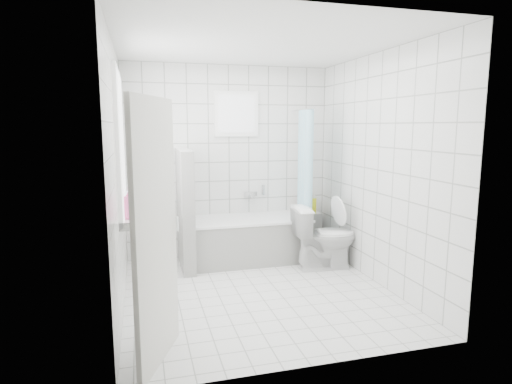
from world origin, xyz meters
name	(u,v)px	position (x,y,z in m)	size (l,w,h in m)	color
ground	(258,292)	(0.00, 0.00, 0.00)	(3.00, 3.00, 0.00)	white
ceiling	(258,44)	(0.00, 0.00, 2.60)	(3.00, 3.00, 0.00)	white
wall_back	(229,162)	(0.00, 1.50, 1.30)	(2.80, 0.02, 2.60)	white
wall_front	(315,196)	(0.00, -1.50, 1.30)	(2.80, 0.02, 2.60)	white
wall_left	(118,178)	(-1.40, 0.00, 1.30)	(0.02, 3.00, 2.60)	white
wall_right	(378,170)	(1.40, 0.00, 1.30)	(0.02, 3.00, 2.60)	white
window_left	(122,145)	(-1.35, 0.30, 1.60)	(0.01, 0.90, 1.40)	white
window_back	(237,114)	(0.10, 1.46, 1.95)	(0.50, 0.01, 0.50)	white
window_sill	(130,216)	(-1.31, 0.30, 0.86)	(0.18, 1.02, 0.08)	white
door	(156,234)	(-1.09, -1.11, 1.00)	(0.04, 0.80, 2.00)	silver
bathtub	(249,239)	(0.19, 1.12, 0.29)	(1.57, 0.77, 0.58)	white
partition_wall	(185,209)	(-0.66, 1.07, 0.75)	(0.15, 0.85, 1.50)	white
tiled_ledge	(306,231)	(1.10, 1.38, 0.28)	(0.40, 0.24, 0.55)	white
toilet	(325,237)	(1.03, 0.57, 0.40)	(0.45, 0.79, 0.80)	white
curtain_rod	(303,110)	(0.91, 1.10, 2.00)	(0.02, 0.02, 0.80)	silver
shower_curtain	(305,179)	(0.91, 0.97, 1.10)	(0.14, 0.48, 1.78)	#45AFCD
tub_faucet	(250,194)	(0.29, 1.46, 0.85)	(0.18, 0.06, 0.06)	silver
sill_bottles	(130,202)	(-1.30, 0.21, 1.02)	(0.17, 0.73, 0.31)	#D2518C
ledge_bottles	(307,206)	(1.09, 1.33, 0.66)	(0.21, 0.17, 0.23)	#E51A40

